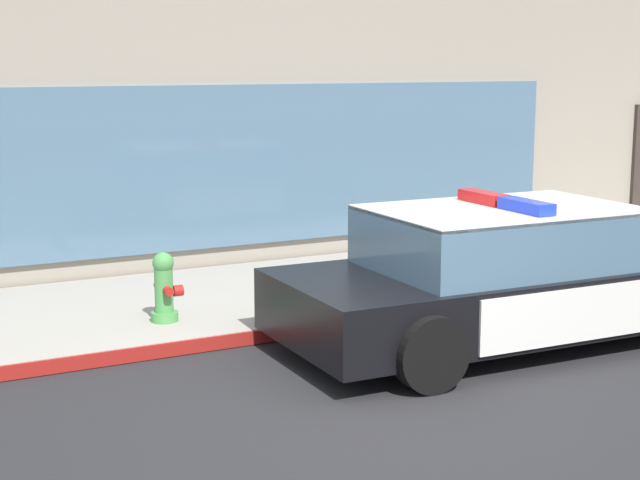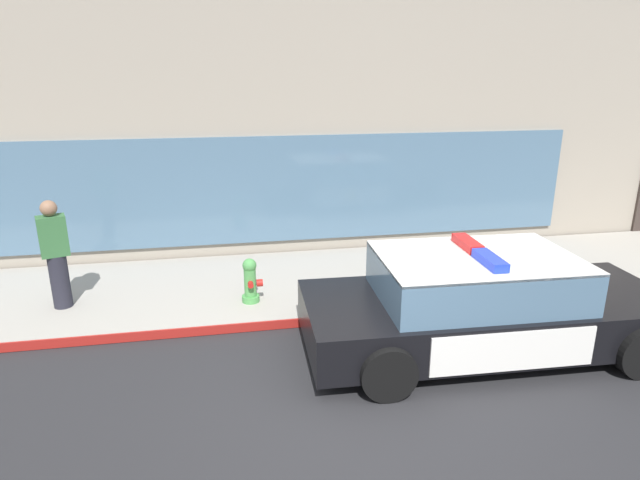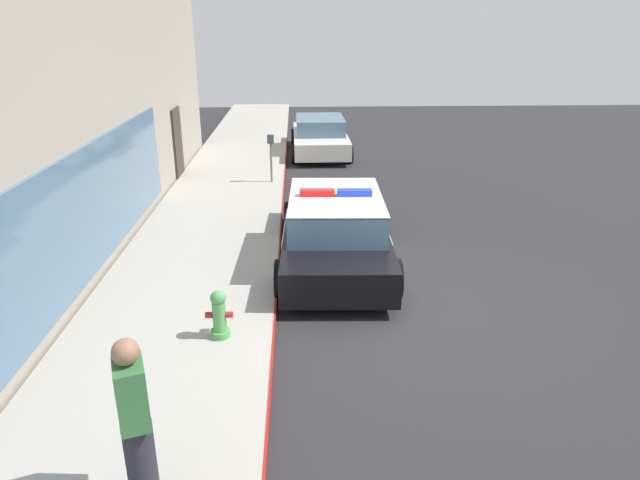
{
  "view_description": "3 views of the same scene",
  "coord_description": "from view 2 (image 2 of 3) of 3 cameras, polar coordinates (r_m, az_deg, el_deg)",
  "views": [
    {
      "loc": [
        -4.17,
        -6.36,
        2.8
      ],
      "look_at": [
        0.33,
        2.1,
        1.04
      ],
      "focal_mm": 54.99,
      "sensor_mm": 36.0,
      "label": 1
    },
    {
      "loc": [
        -1.34,
        -4.91,
        3.7
      ],
      "look_at": [
        0.09,
        2.73,
        1.22
      ],
      "focal_mm": 30.01,
      "sensor_mm": 36.0,
      "label": 2
    },
    {
      "loc": [
        -8.1,
        1.91,
        4.37
      ],
      "look_at": [
        -0.03,
        1.57,
        1.25
      ],
      "focal_mm": 31.54,
      "sensor_mm": 36.0,
      "label": 3
    }
  ],
  "objects": [
    {
      "name": "ground",
      "position": [
        6.29,
        3.98,
        -18.39
      ],
      "size": [
        48.0,
        48.0,
        0.0
      ],
      "primitive_type": "plane",
      "color": "#262628"
    },
    {
      "name": "sidewalk",
      "position": [
        9.57,
        -1.76,
        -4.59
      ],
      "size": [
        48.0,
        3.07,
        0.15
      ],
      "primitive_type": "cube",
      "color": "#A39E93",
      "rests_on": "ground"
    },
    {
      "name": "curb_red_paint",
      "position": [
        8.17,
        -0.05,
        -8.64
      ],
      "size": [
        28.8,
        0.04,
        0.14
      ],
      "primitive_type": "cube",
      "color": "maroon",
      "rests_on": "ground"
    },
    {
      "name": "storefront_building",
      "position": [
        16.03,
        0.91,
        18.56
      ],
      "size": [
        21.94,
        10.82,
        7.9
      ],
      "color": "gray",
      "rests_on": "ground"
    },
    {
      "name": "police_cruiser",
      "position": [
        7.6,
        16.97,
        -6.54
      ],
      "size": [
        5.01,
        2.26,
        1.49
      ],
      "rotation": [
        0.0,
        0.0,
        -0.03
      ],
      "color": "black",
      "rests_on": "ground"
    },
    {
      "name": "fire_hydrant",
      "position": [
        8.59,
        -7.43,
        -4.35
      ],
      "size": [
        0.34,
        0.39,
        0.73
      ],
      "color": "#4C994C",
      "rests_on": "sidewalk"
    },
    {
      "name": "pedestrian_on_sidewalk",
      "position": [
        9.1,
        -26.34,
        -1.39
      ],
      "size": [
        0.46,
        0.38,
        1.71
      ],
      "rotation": [
        0.0,
        0.0,
        5.05
      ],
      "color": "#23232D",
      "rests_on": "sidewalk"
    }
  ]
}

